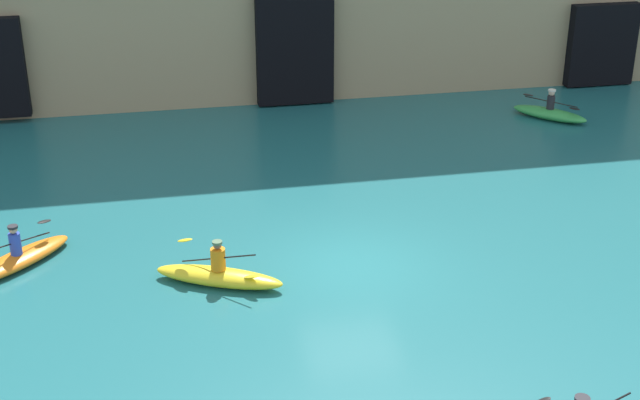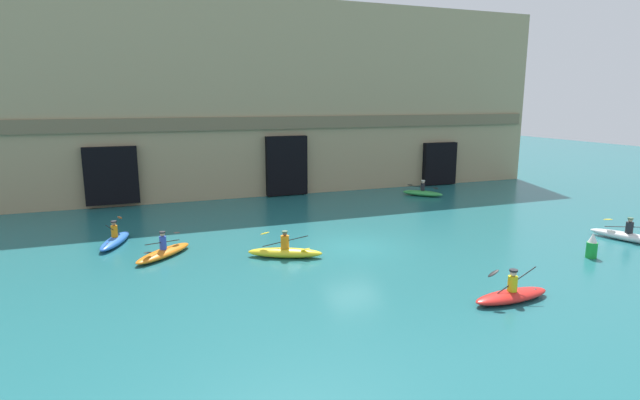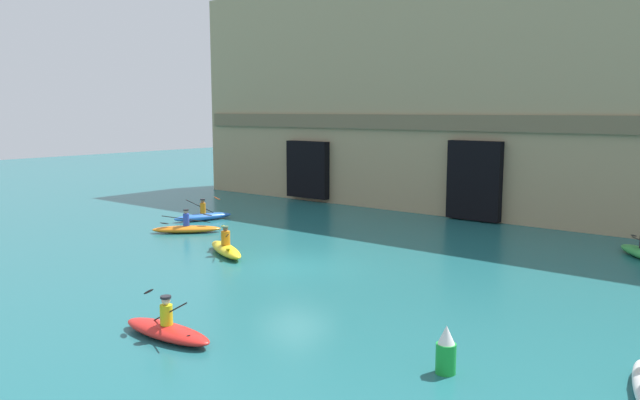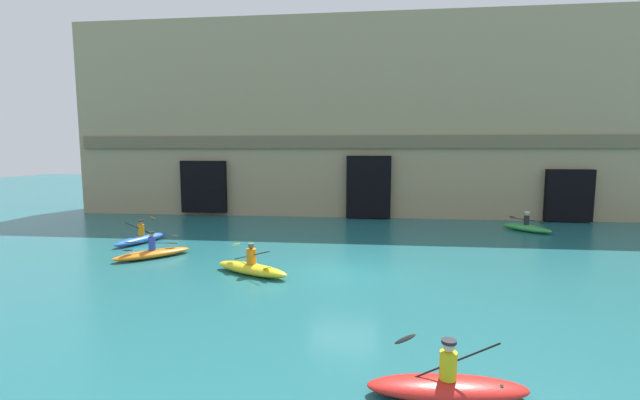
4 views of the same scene
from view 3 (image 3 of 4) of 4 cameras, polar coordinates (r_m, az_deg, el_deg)
ground_plane at (r=23.30m, az=-2.28°, el=-6.07°), size 120.00×120.00×0.00m
cliff_bluff at (r=36.52m, az=16.69°, el=9.29°), size 41.26×7.32×13.37m
kayak_red at (r=16.61m, az=-13.82°, el=-11.45°), size 3.02×0.99×1.19m
kayak_yellow at (r=25.31m, az=-8.60°, el=-4.41°), size 3.20×2.02×1.17m
kayak_blue at (r=33.39m, az=-10.64°, el=-1.45°), size 1.72×3.23×1.23m
kayak_orange at (r=30.19m, az=-12.11°, el=-2.55°), size 2.84×2.86×1.12m
marker_buoy at (r=14.32m, az=11.45°, el=-13.39°), size 0.45×0.45×1.10m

